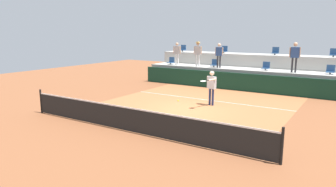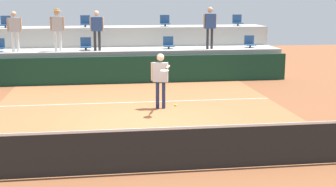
# 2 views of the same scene
# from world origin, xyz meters

# --- Properties ---
(ground_plane) EXTENTS (40.00, 40.00, 0.00)m
(ground_plane) POSITION_xyz_m (0.00, 0.00, 0.00)
(ground_plane) COLOR brown
(court_inner_paint) EXTENTS (9.00, 10.00, 0.01)m
(court_inner_paint) POSITION_xyz_m (0.00, 1.00, 0.00)
(court_inner_paint) COLOR #A36038
(court_inner_paint) RESTS_ON ground_plane
(court_service_line) EXTENTS (9.00, 0.06, 0.00)m
(court_service_line) POSITION_xyz_m (0.00, 2.40, 0.01)
(court_service_line) COLOR silver
(court_service_line) RESTS_ON ground_plane
(tennis_net) EXTENTS (10.48, 0.08, 1.07)m
(tennis_net) POSITION_xyz_m (0.00, -4.00, 0.50)
(tennis_net) COLOR black
(tennis_net) RESTS_ON ground_plane
(sponsor_backboard) EXTENTS (13.00, 0.16, 1.10)m
(sponsor_backboard) POSITION_xyz_m (0.00, 6.00, 0.55)
(sponsor_backboard) COLOR #0F3323
(sponsor_backboard) RESTS_ON ground_plane
(seating_tier_lower) EXTENTS (13.00, 1.80, 1.25)m
(seating_tier_lower) POSITION_xyz_m (0.00, 7.30, 0.62)
(seating_tier_lower) COLOR #ADAAA3
(seating_tier_lower) RESTS_ON ground_plane
(seating_tier_upper) EXTENTS (13.00, 1.80, 2.10)m
(seating_tier_upper) POSITION_xyz_m (0.00, 9.10, 1.05)
(seating_tier_upper) COLOR #ADAAA3
(seating_tier_upper) RESTS_ON ground_plane
(stadium_chair_lower_far_left) EXTENTS (0.44, 0.40, 0.52)m
(stadium_chair_lower_far_left) POSITION_xyz_m (-5.28, 7.23, 1.46)
(stadium_chair_lower_far_left) COLOR #2D2D33
(stadium_chair_lower_far_left) RESTS_ON seating_tier_lower
(stadium_chair_lower_left) EXTENTS (0.44, 0.40, 0.52)m
(stadium_chair_lower_left) POSITION_xyz_m (-1.78, 7.23, 1.46)
(stadium_chair_lower_left) COLOR #2D2D33
(stadium_chair_lower_left) RESTS_ON seating_tier_lower
(stadium_chair_lower_right) EXTENTS (0.44, 0.40, 0.52)m
(stadium_chair_lower_right) POSITION_xyz_m (1.73, 7.23, 1.46)
(stadium_chair_lower_right) COLOR #2D2D33
(stadium_chair_lower_right) RESTS_ON seating_tier_lower
(stadium_chair_lower_far_right) EXTENTS (0.44, 0.40, 0.52)m
(stadium_chair_lower_far_right) POSITION_xyz_m (5.35, 7.23, 1.46)
(stadium_chair_lower_far_right) COLOR #2D2D33
(stadium_chair_lower_far_right) RESTS_ON seating_tier_lower
(stadium_chair_upper_far_left) EXTENTS (0.44, 0.40, 0.52)m
(stadium_chair_upper_far_left) POSITION_xyz_m (-5.30, 9.03, 2.31)
(stadium_chair_upper_far_left) COLOR #2D2D33
(stadium_chair_upper_far_left) RESTS_ON seating_tier_upper
(stadium_chair_upper_left) EXTENTS (0.44, 0.40, 0.52)m
(stadium_chair_upper_left) POSITION_xyz_m (-1.82, 9.03, 2.31)
(stadium_chair_upper_left) COLOR #2D2D33
(stadium_chair_upper_left) RESTS_ON seating_tier_upper
(stadium_chair_upper_right) EXTENTS (0.44, 0.40, 0.52)m
(stadium_chair_upper_right) POSITION_xyz_m (1.82, 9.03, 2.31)
(stadium_chair_upper_right) COLOR #2D2D33
(stadium_chair_upper_right) RESTS_ON seating_tier_upper
(stadium_chair_upper_far_right) EXTENTS (0.44, 0.40, 0.52)m
(stadium_chair_upper_far_right) POSITION_xyz_m (5.29, 9.03, 2.31)
(stadium_chair_upper_far_right) COLOR #2D2D33
(stadium_chair_upper_far_right) RESTS_ON seating_tier_upper
(tennis_player) EXTENTS (0.58, 1.29, 1.72)m
(tennis_player) POSITION_xyz_m (0.65, 1.41, 1.05)
(tennis_player) COLOR navy
(tennis_player) RESTS_ON ground_plane
(spectator_leaning_on_rail) EXTENTS (0.58, 0.24, 1.62)m
(spectator_leaning_on_rail) POSITION_xyz_m (-4.55, 6.85, 2.22)
(spectator_leaning_on_rail) COLOR white
(spectator_leaning_on_rail) RESTS_ON seating_tier_lower
(spectator_with_hat) EXTENTS (0.58, 0.43, 1.71)m
(spectator_with_hat) POSITION_xyz_m (-2.87, 6.85, 2.30)
(spectator_with_hat) COLOR white
(spectator_with_hat) RESTS_ON seating_tier_lower
(spectator_in_grey) EXTENTS (0.58, 0.23, 1.64)m
(spectator_in_grey) POSITION_xyz_m (-1.29, 6.85, 2.23)
(spectator_in_grey) COLOR #2D2D33
(spectator_in_grey) RESTS_ON seating_tier_lower
(spectator_in_white) EXTENTS (0.61, 0.28, 1.77)m
(spectator_in_white) POSITION_xyz_m (3.45, 6.85, 2.33)
(spectator_in_white) COLOR #2D2D33
(spectator_in_white) RESTS_ON seating_tier_lower
(tennis_ball) EXTENTS (0.07, 0.07, 0.07)m
(tennis_ball) POSITION_xyz_m (0.61, -1.74, 0.82)
(tennis_ball) COLOR #CCE033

